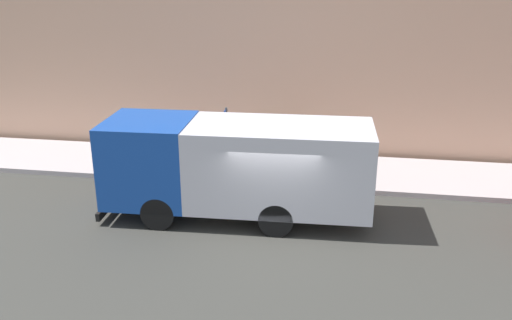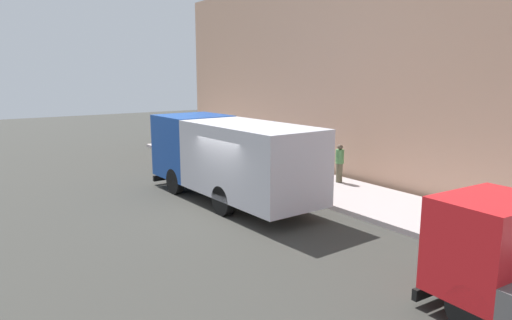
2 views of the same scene
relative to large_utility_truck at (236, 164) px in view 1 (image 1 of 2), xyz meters
The scene contains 6 objects.
ground 2.24m from the large_utility_truck, 120.96° to the right, with size 80.00×80.00×0.00m, color #373632.
sidewalk 4.46m from the large_utility_truck, 17.74° to the right, with size 3.45×30.00×0.18m, color #B1A6A6.
building_facade 6.93m from the large_utility_truck, 11.58° to the right, with size 0.50×30.00×9.04m, color tan.
large_utility_truck is the anchor object (origin of this frame).
pedestrian_walking 4.94m from the large_utility_truck, ahead, with size 0.44×0.44×1.58m.
street_sign_post 2.79m from the large_utility_truck, 17.79° to the left, with size 0.44×0.08×2.52m.
Camera 1 is at (-13.99, -1.66, 7.24)m, focal length 38.22 mm.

